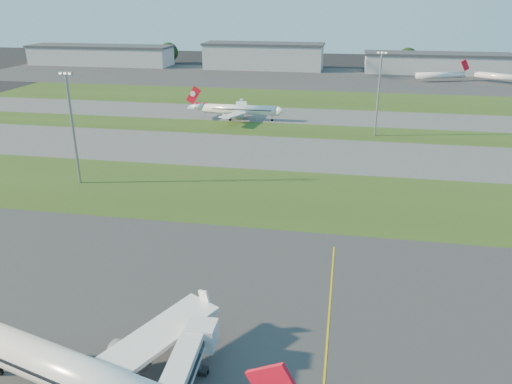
% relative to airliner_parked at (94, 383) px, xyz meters
% --- Properties ---
extents(ground, '(700.00, 700.00, 0.00)m').
position_rel_airliner_parked_xyz_m(ground, '(17.80, 12.77, -4.56)').
color(ground, black).
rests_on(ground, ground).
extents(apron_near, '(300.00, 70.00, 0.01)m').
position_rel_airliner_parked_xyz_m(apron_near, '(17.80, 12.77, -4.56)').
color(apron_near, '#333335').
rests_on(apron_near, ground).
extents(grass_strip_a, '(300.00, 34.00, 0.01)m').
position_rel_airliner_parked_xyz_m(grass_strip_a, '(17.80, 64.77, -4.56)').
color(grass_strip_a, '#304416').
rests_on(grass_strip_a, ground).
extents(taxiway_a, '(300.00, 32.00, 0.01)m').
position_rel_airliner_parked_xyz_m(taxiway_a, '(17.80, 97.77, -4.56)').
color(taxiway_a, '#515154').
rests_on(taxiway_a, ground).
extents(grass_strip_b, '(300.00, 18.00, 0.01)m').
position_rel_airliner_parked_xyz_m(grass_strip_b, '(17.80, 122.77, -4.56)').
color(grass_strip_b, '#304416').
rests_on(grass_strip_b, ground).
extents(taxiway_b, '(300.00, 26.00, 0.01)m').
position_rel_airliner_parked_xyz_m(taxiway_b, '(17.80, 144.77, -4.56)').
color(taxiway_b, '#515154').
rests_on(taxiway_b, ground).
extents(grass_strip_c, '(300.00, 40.00, 0.01)m').
position_rel_airliner_parked_xyz_m(grass_strip_c, '(17.80, 177.77, -4.56)').
color(grass_strip_c, '#304416').
rests_on(grass_strip_c, ground).
extents(apron_far, '(400.00, 80.00, 0.01)m').
position_rel_airliner_parked_xyz_m(apron_far, '(17.80, 237.77, -4.56)').
color(apron_far, '#333335').
rests_on(apron_far, ground).
extents(yellow_line, '(0.25, 60.00, 0.02)m').
position_rel_airliner_parked_xyz_m(yellow_line, '(22.80, 12.77, -4.56)').
color(yellow_line, gold).
rests_on(yellow_line, ground).
extents(airliner_parked, '(40.74, 34.21, 13.00)m').
position_rel_airliner_parked_xyz_m(airliner_parked, '(0.00, 0.00, 0.00)').
color(airliner_parked, white).
rests_on(airliner_parked, ground).
extents(airliner_taxiing, '(32.97, 28.00, 10.30)m').
position_rel_airliner_parked_xyz_m(airliner_taxiing, '(-13.77, 134.36, -0.95)').
color(airliner_taxiing, white).
rests_on(airliner_taxiing, ground).
extents(mini_jet_near, '(27.59, 11.51, 9.48)m').
position_rel_airliner_parked_xyz_m(mini_jet_near, '(70.22, 236.52, -1.28)').
color(mini_jet_near, white).
rests_on(mini_jet_near, ground).
extents(mini_jet_far, '(25.14, 16.69, 9.48)m').
position_rel_airliner_parked_xyz_m(mini_jet_far, '(99.20, 236.16, -1.28)').
color(mini_jet_far, white).
rests_on(mini_jet_far, ground).
extents(light_mast_west, '(3.20, 0.70, 25.80)m').
position_rel_airliner_parked_xyz_m(light_mast_west, '(-37.20, 64.77, 10.25)').
color(light_mast_west, gray).
rests_on(light_mast_west, ground).
extents(light_mast_centre, '(3.20, 0.70, 25.80)m').
position_rel_airliner_parked_xyz_m(light_mast_centre, '(32.80, 120.77, 10.25)').
color(light_mast_centre, gray).
rests_on(light_mast_centre, ground).
extents(hangar_far_west, '(91.80, 23.00, 12.20)m').
position_rel_airliner_parked_xyz_m(hangar_far_west, '(-132.20, 267.77, 1.57)').
color(hangar_far_west, '#919398').
rests_on(hangar_far_west, ground).
extents(hangar_west, '(71.40, 23.00, 15.20)m').
position_rel_airliner_parked_xyz_m(hangar_west, '(-27.20, 267.77, 3.07)').
color(hangar_west, '#919398').
rests_on(hangar_west, ground).
extents(hangar_east, '(81.60, 23.00, 11.20)m').
position_rel_airliner_parked_xyz_m(hangar_east, '(72.80, 267.77, 1.07)').
color(hangar_east, '#919398').
rests_on(hangar_east, ground).
extents(tree_far_west, '(11.00, 11.00, 12.00)m').
position_rel_airliner_parked_xyz_m(tree_far_west, '(-172.20, 280.77, 1.92)').
color(tree_far_west, black).
rests_on(tree_far_west, ground).
extents(tree_west, '(12.10, 12.10, 13.20)m').
position_rel_airliner_parked_xyz_m(tree_west, '(-92.20, 282.77, 2.57)').
color(tree_west, black).
rests_on(tree_west, ground).
extents(tree_mid_west, '(9.90, 9.90, 10.80)m').
position_rel_airliner_parked_xyz_m(tree_mid_west, '(-2.20, 278.77, 1.27)').
color(tree_mid_west, black).
rests_on(tree_mid_west, ground).
extents(tree_mid_east, '(11.55, 11.55, 12.60)m').
position_rel_airliner_parked_xyz_m(tree_mid_east, '(57.80, 281.77, 2.25)').
color(tree_mid_east, black).
rests_on(tree_mid_east, ground).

